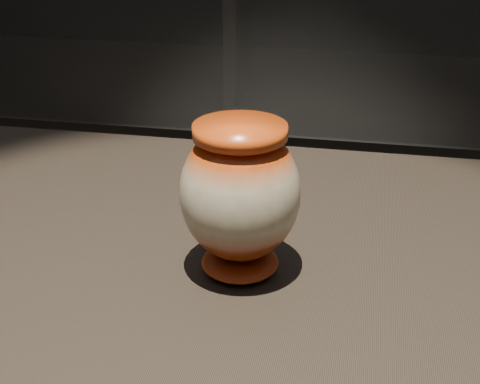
# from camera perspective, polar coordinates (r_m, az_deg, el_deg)

# --- Properties ---
(main_vase) EXTENTS (0.16, 0.16, 0.19)m
(main_vase) POSITION_cam_1_polar(r_m,az_deg,el_deg) (0.76, -0.00, -0.23)
(main_vase) COLOR maroon
(main_vase) RESTS_ON display_plinth
(back_shelf) EXTENTS (2.00, 0.60, 0.90)m
(back_shelf) POSITION_cam_1_polar(r_m,az_deg,el_deg) (4.32, 11.29, 15.54)
(back_shelf) COLOR black
(back_shelf) RESTS_ON ground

